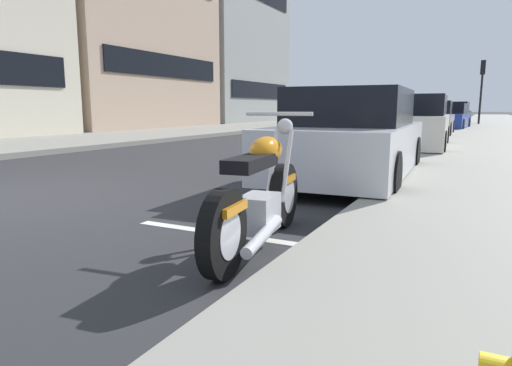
# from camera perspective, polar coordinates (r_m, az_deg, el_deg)

# --- Properties ---
(sidewalk_far_curb) EXTENTS (120.00, 5.00, 0.14)m
(sidewalk_far_curb) POSITION_cam_1_polar(r_m,az_deg,el_deg) (19.50, -11.05, 6.22)
(sidewalk_far_curb) COLOR gray
(sidewalk_far_curb) RESTS_ON ground
(parking_stall_stripe) EXTENTS (0.12, 2.20, 0.01)m
(parking_stall_stripe) POSITION_cam_1_polar(r_m,az_deg,el_deg) (4.06, -2.10, -6.73)
(parking_stall_stripe) COLOR silver
(parking_stall_stripe) RESTS_ON ground
(parked_motorcycle) EXTENTS (2.05, 0.63, 1.11)m
(parked_motorcycle) POSITION_cam_1_polar(r_m,az_deg,el_deg) (3.67, 0.54, -1.79)
(parked_motorcycle) COLOR black
(parked_motorcycle) RESTS_ON ground
(parked_car_far_down_curb) EXTENTS (4.47, 1.96, 1.43)m
(parked_car_far_down_curb) POSITION_cam_1_polar(r_m,az_deg,el_deg) (7.29, 12.07, 5.59)
(parked_car_far_down_curb) COLOR silver
(parked_car_far_down_curb) RESTS_ON ground
(parked_car_at_intersection) EXTENTS (4.41, 1.99, 1.47)m
(parked_car_at_intersection) POSITION_cam_1_polar(r_m,az_deg,el_deg) (12.75, 19.10, 7.05)
(parked_car_at_intersection) COLOR beige
(parked_car_at_intersection) RESTS_ON ground
(parked_car_mid_block) EXTENTS (4.15, 2.00, 1.40)m
(parked_car_mid_block) POSITION_cam_1_polar(r_m,az_deg,el_deg) (19.22, 20.85, 7.47)
(parked_car_mid_block) COLOR gray
(parked_car_mid_block) RESTS_ON ground
(parked_car_behind_motorcycle) EXTENTS (4.58, 2.13, 1.35)m
(parked_car_behind_motorcycle) POSITION_cam_1_polar(r_m,az_deg,el_deg) (25.23, 23.07, 7.64)
(parked_car_behind_motorcycle) COLOR navy
(parked_car_behind_motorcycle) RESTS_ON ground
(parked_car_across_street) EXTENTS (4.50, 2.05, 1.50)m
(parked_car_across_street) POSITION_cam_1_polar(r_m,az_deg,el_deg) (31.31, 23.69, 7.95)
(parked_car_across_street) COLOR black
(parked_car_across_street) RESTS_ON ground
(car_opposite_curb) EXTENTS (4.60, 1.90, 1.47)m
(car_opposite_curb) POSITION_cam_1_polar(r_m,az_deg,el_deg) (25.88, 7.53, 8.49)
(car_opposite_curb) COLOR black
(car_opposite_curb) RESTS_ON ground
(traffic_signal_near_corner) EXTENTS (0.36, 0.28, 3.84)m
(traffic_signal_near_corner) POSITION_cam_1_polar(r_m,az_deg,el_deg) (31.45, 26.76, 11.80)
(traffic_signal_near_corner) COLOR black
(traffic_signal_near_corner) RESTS_ON sidewalk_near_curb
(townhouse_mid_block) EXTENTS (10.16, 10.98, 10.57)m
(townhouse_mid_block) POSITION_cam_1_polar(r_m,az_deg,el_deg) (35.38, -7.60, 16.19)
(townhouse_mid_block) COLOR #939993
(townhouse_mid_block) RESTS_ON ground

